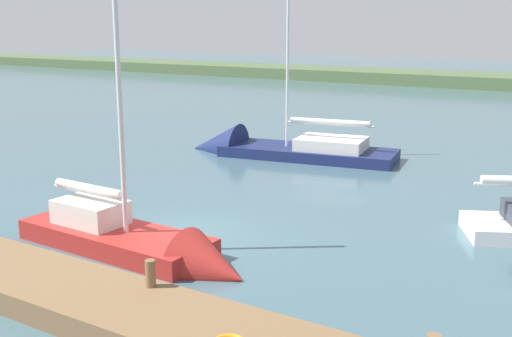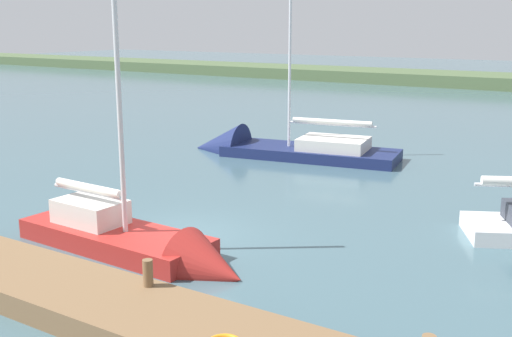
{
  "view_description": "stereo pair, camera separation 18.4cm",
  "coord_description": "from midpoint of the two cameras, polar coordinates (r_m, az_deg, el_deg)",
  "views": [
    {
      "loc": [
        -11.04,
        13.68,
        6.08
      ],
      "look_at": [
        -1.25,
        -2.04,
        1.79
      ],
      "focal_mm": 43.84,
      "sensor_mm": 36.0,
      "label": 1
    },
    {
      "loc": [
        -11.19,
        13.58,
        6.08
      ],
      "look_at": [
        -1.25,
        -2.04,
        1.79
      ],
      "focal_mm": 43.84,
      "sensor_mm": 36.0,
      "label": 2
    }
  ],
  "objects": [
    {
      "name": "sailboat_inner_slip",
      "position": [
        17.18,
        -10.49,
        -7.31
      ],
      "size": [
        7.29,
        2.19,
        8.0
      ],
      "rotation": [
        0.0,
        0.0,
        3.11
      ],
      "color": "#B22823",
      "rests_on": "ground_plane"
    },
    {
      "name": "ground_plane",
      "position": [
        18.61,
        -6.94,
        -6.12
      ],
      "size": [
        200.0,
        200.0,
        0.0
      ],
      "primitive_type": "plane",
      "color": "#42606B"
    },
    {
      "name": "dock_pier",
      "position": [
        15.23,
        -18.96,
        -10.12
      ],
      "size": [
        24.52,
        2.28,
        0.54
      ],
      "primitive_type": "cube",
      "color": "brown",
      "rests_on": "ground_plane"
    },
    {
      "name": "sailboat_near_dock",
      "position": [
        29.75,
        1.04,
        1.51
      ],
      "size": [
        10.27,
        4.35,
        10.0
      ],
      "rotation": [
        0.0,
        0.0,
        0.17
      ],
      "color": "navy",
      "rests_on": "ground_plane"
    },
    {
      "name": "far_shoreline",
      "position": [
        66.21,
        22.27,
        6.82
      ],
      "size": [
        180.0,
        8.0,
        2.4
      ],
      "primitive_type": "cube",
      "color": "#4C603D",
      "rests_on": "ground_plane"
    },
    {
      "name": "mooring_post_far",
      "position": [
        13.84,
        -9.99,
        -9.4
      ],
      "size": [
        0.22,
        0.22,
        0.6
      ],
      "primitive_type": "cylinder",
      "color": "brown",
      "rests_on": "dock_pier"
    }
  ]
}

